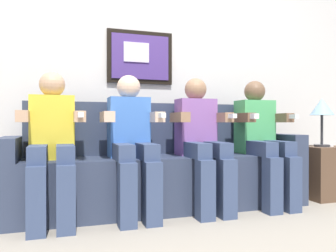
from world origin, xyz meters
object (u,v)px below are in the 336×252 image
object	(u,v)px
table_lamp	(322,109)
spare_remote_on_table	(327,145)
person_leftmost	(52,139)
person_right_center	(201,137)
person_rightmost	(262,136)
side_table_right	(322,172)
person_left_center	(132,138)
couch	(162,171)

from	to	relation	value
table_lamp	spare_remote_on_table	world-z (taller)	table_lamp
person_leftmost	person_right_center	size ratio (longest dim) A/B	1.00
person_rightmost	person_right_center	bearing A→B (deg)	179.95
side_table_right	table_lamp	xyz separation A→B (m)	(-0.05, -0.04, 0.61)
person_right_center	side_table_right	world-z (taller)	person_right_center
person_left_center	person_rightmost	distance (m)	1.17
person_leftmost	person_right_center	distance (m)	1.17
couch	table_lamp	world-z (taller)	table_lamp
person_left_center	couch	bearing A→B (deg)	29.95
person_left_center	table_lamp	bearing A→B (deg)	0.60
person_rightmost	spare_remote_on_table	size ratio (longest dim) A/B	8.54
person_right_center	spare_remote_on_table	bearing A→B (deg)	1.11
person_right_center	table_lamp	size ratio (longest dim) A/B	2.41
person_rightmost	table_lamp	world-z (taller)	person_rightmost
table_lamp	person_leftmost	bearing A→B (deg)	-179.55
person_left_center	person_right_center	xyz separation A→B (m)	(0.59, 0.00, 0.00)
person_leftmost	person_rightmost	size ratio (longest dim) A/B	1.00
couch	person_left_center	bearing A→B (deg)	-150.05
couch	person_left_center	world-z (taller)	person_left_center
person_left_center	spare_remote_on_table	xyz separation A→B (m)	(1.91, 0.03, -0.10)
couch	spare_remote_on_table	distance (m)	1.63
person_left_center	table_lamp	distance (m)	1.86
couch	table_lamp	xyz separation A→B (m)	(1.55, -0.15, 0.55)
person_left_center	person_right_center	bearing A→B (deg)	0.00
person_left_center	person_rightmost	xyz separation A→B (m)	(1.17, -0.00, 0.00)
couch	person_rightmost	bearing A→B (deg)	-10.89
person_right_center	person_rightmost	size ratio (longest dim) A/B	1.00
person_leftmost	table_lamp	xyz separation A→B (m)	(2.43, 0.02, 0.25)
side_table_right	spare_remote_on_table	xyz separation A→B (m)	(0.02, -0.04, 0.26)
person_rightmost	spare_remote_on_table	xyz separation A→B (m)	(0.74, 0.03, -0.10)
table_lamp	spare_remote_on_table	distance (m)	0.35
person_left_center	person_rightmost	size ratio (longest dim) A/B	1.00
person_leftmost	person_rightmost	distance (m)	1.76
person_leftmost	person_rightmost	world-z (taller)	same
person_left_center	person_right_center	size ratio (longest dim) A/B	1.00
table_lamp	person_right_center	bearing A→B (deg)	-179.12
side_table_right	table_lamp	size ratio (longest dim) A/B	1.09
person_left_center	person_rightmost	world-z (taller)	same
couch	person_leftmost	size ratio (longest dim) A/B	2.24
table_lamp	person_rightmost	bearing A→B (deg)	-178.32
person_rightmost	side_table_right	distance (m)	0.80
person_leftmost	person_right_center	world-z (taller)	same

